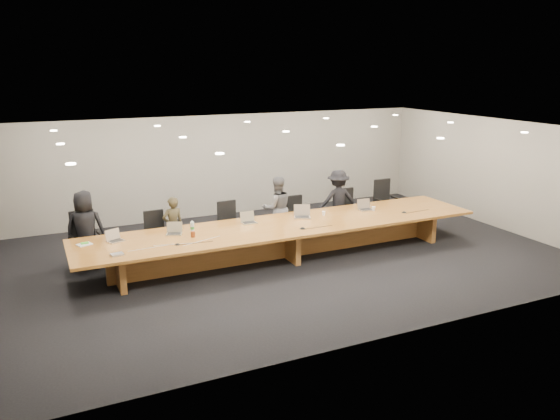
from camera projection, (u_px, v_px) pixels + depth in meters
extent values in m
plane|color=black|center=(286.00, 257.00, 12.09)|extent=(12.00, 12.00, 0.00)
cube|color=#B7B1A6|center=(224.00, 165.00, 15.23)|extent=(12.00, 0.02, 2.80)
cube|color=#975B21|center=(286.00, 226.00, 11.90)|extent=(9.00, 1.80, 0.06)
cube|color=brown|center=(286.00, 242.00, 12.00)|extent=(7.65, 0.15, 0.69)
cube|color=brown|center=(118.00, 266.00, 10.54)|extent=(0.12, 1.26, 0.69)
cube|color=brown|center=(286.00, 242.00, 12.00)|extent=(0.12, 1.26, 0.69)
cube|color=brown|center=(417.00, 223.00, 13.46)|extent=(0.12, 1.26, 0.69)
imported|color=black|center=(85.00, 229.00, 11.34)|extent=(0.90, 0.70, 1.63)
imported|color=#302B1A|center=(173.00, 226.00, 12.08)|extent=(0.52, 0.38, 1.33)
imported|color=#505052|center=(277.00, 208.00, 13.15)|extent=(0.81, 0.67, 1.55)
imported|color=black|center=(338.00, 201.00, 13.83)|extent=(1.11, 0.77, 1.57)
cylinder|color=silver|center=(192.00, 228.00, 11.20)|extent=(0.10, 0.10, 0.25)
cylinder|color=brown|center=(193.00, 234.00, 11.00)|extent=(0.12, 0.12, 0.11)
cone|color=white|center=(324.00, 213.00, 12.60)|extent=(0.09, 0.09, 0.09)
cone|color=silver|center=(374.00, 209.00, 12.99)|extent=(0.11, 0.11, 0.10)
cube|color=silver|center=(84.00, 244.00, 10.54)|extent=(0.32, 0.28, 0.02)
cube|color=green|center=(85.00, 243.00, 10.56)|extent=(0.15, 0.10, 0.02)
cube|color=silver|center=(117.00, 254.00, 9.96)|extent=(0.24, 0.19, 0.03)
cone|color=black|center=(177.00, 244.00, 10.53)|extent=(0.12, 0.12, 0.03)
cone|color=black|center=(303.00, 228.00, 11.56)|extent=(0.17, 0.17, 0.03)
cone|color=black|center=(404.00, 212.00, 12.83)|extent=(0.14, 0.14, 0.03)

